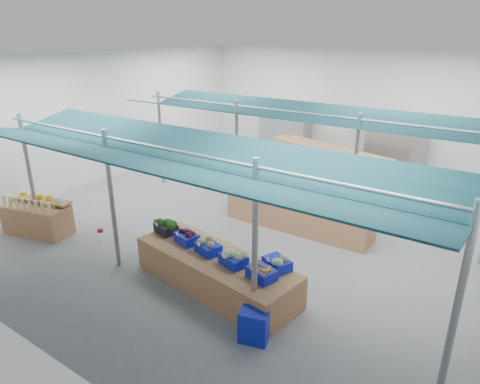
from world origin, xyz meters
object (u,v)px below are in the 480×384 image
Objects in this scene: vendor_left at (279,180)px; vendor_right at (338,193)px; crate_stack at (254,326)px; bottle_shelf at (39,217)px; fruit_counter at (298,213)px; veg_counter at (216,271)px.

vendor_right is (1.80, 0.00, 0.00)m from vendor_left.
vendor_left is at bearing 115.80° from crate_stack.
vendor_right is (-0.79, 5.36, 0.48)m from crate_stack.
fruit_counter is at bearing 22.94° from bottle_shelf.
vendor_right reaches higher than veg_counter.
fruit_counter is 4.48m from crate_stack.
bottle_shelf reaches higher than veg_counter.
crate_stack is at bearing -16.77° from bottle_shelf.
fruit_counter is at bearing 108.09° from crate_stack.
veg_counter is at bearing 80.59° from vendor_right.
crate_stack is at bearing 97.87° from vendor_right.
vendor_left is (4.05, 5.01, 0.35)m from bottle_shelf.
fruit_counter reaches higher than crate_stack.
crate_stack is at bearing -72.44° from fruit_counter.
fruit_counter is 1.67m from vendor_left.
vendor_right reaches higher than crate_stack.
vendor_left reaches higher than bottle_shelf.
vendor_right is at bearing 179.47° from vendor_left.
vendor_right reaches higher than fruit_counter.
vendor_left is 1.00× the size of vendor_right.
vendor_left is (-2.59, 5.36, 0.48)m from crate_stack.
vendor_right reaches higher than bottle_shelf.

